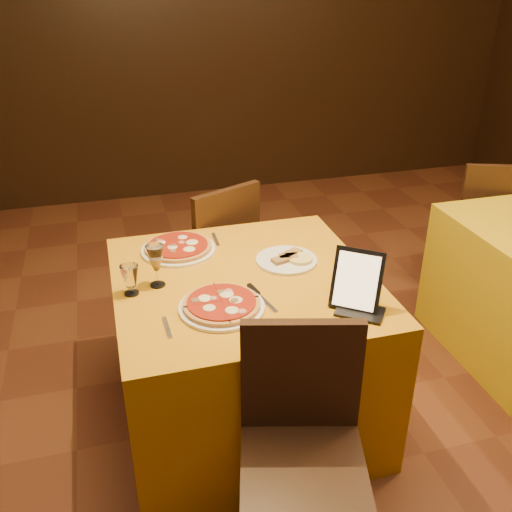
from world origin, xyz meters
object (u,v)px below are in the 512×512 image
object	(u,v)px
main_table	(244,349)
water_glass	(130,280)
chair_main_far	(208,254)
chair_side_far	(481,224)
pizza_far	(178,248)
tablet	(357,280)
pizza_near	(222,305)
chair_main_near	(303,466)
wine_glass	(156,265)

from	to	relation	value
main_table	water_glass	xyz separation A→B (m)	(-0.47, -0.00, 0.44)
chair_main_far	water_glass	world-z (taller)	chair_main_far
main_table	chair_side_far	bearing A→B (deg)	23.52
water_glass	main_table	bearing A→B (deg)	0.36
pizza_far	water_glass	xyz separation A→B (m)	(-0.24, -0.33, 0.05)
chair_side_far	tablet	world-z (taller)	tablet
main_table	tablet	world-z (taller)	tablet
pizza_near	tablet	bearing A→B (deg)	-13.75
chair_main_near	pizza_far	bearing A→B (deg)	116.79
pizza_far	pizza_near	bearing A→B (deg)	-80.83
main_table	pizza_far	bearing A→B (deg)	124.91
chair_main_far	pizza_far	xyz separation A→B (m)	(-0.23, -0.49, 0.31)
chair_main_near	chair_side_far	world-z (taller)	same
main_table	chair_main_far	xyz separation A→B (m)	(0.00, 0.82, 0.08)
chair_main_near	tablet	distance (m)	0.71
pizza_far	chair_main_far	bearing A→B (deg)	64.88
main_table	water_glass	world-z (taller)	water_glass
chair_main_far	pizza_near	distance (m)	1.09
chair_main_far	water_glass	bearing A→B (deg)	36.29
main_table	chair_side_far	size ratio (longest dim) A/B	1.21
chair_main_near	water_glass	xyz separation A→B (m)	(-0.47, 0.79, 0.36)
chair_main_far	pizza_near	xyz separation A→B (m)	(-0.14, -1.04, 0.31)
wine_glass	pizza_far	bearing A→B (deg)	65.92
water_glass	tablet	distance (m)	0.90
chair_main_near	tablet	world-z (taller)	tablet
chair_main_far	pizza_near	bearing A→B (deg)	58.21
pizza_far	tablet	world-z (taller)	tablet
main_table	chair_main_far	size ratio (longest dim) A/B	1.21
chair_main_far	pizza_far	world-z (taller)	chair_main_far
chair_side_far	chair_main_near	bearing A→B (deg)	61.76
water_glass	tablet	world-z (taller)	tablet
pizza_near	water_glass	distance (m)	0.39
pizza_near	water_glass	size ratio (longest dim) A/B	2.61
main_table	pizza_far	world-z (taller)	pizza_far
chair_main_near	chair_side_far	bearing A→B (deg)	56.43
main_table	water_glass	distance (m)	0.65
main_table	pizza_near	size ratio (longest dim) A/B	3.25
pizza_near	pizza_far	world-z (taller)	same
pizza_far	tablet	xyz separation A→B (m)	(0.60, -0.67, 0.10)
wine_glass	tablet	world-z (taller)	tablet
chair_main_near	pizza_far	xyz separation A→B (m)	(-0.23, 1.12, 0.31)
pizza_near	tablet	world-z (taller)	tablet
tablet	pizza_near	bearing A→B (deg)	-156.44
chair_main_near	pizza_near	xyz separation A→B (m)	(-0.14, 0.58, 0.31)
water_glass	chair_main_far	bearing A→B (deg)	60.20
wine_glass	water_glass	xyz separation A→B (m)	(-0.11, -0.04, -0.03)
main_table	wine_glass	xyz separation A→B (m)	(-0.36, 0.04, 0.47)
wine_glass	chair_main_near	bearing A→B (deg)	-66.29
chair_side_far	pizza_far	distance (m)	2.08
chair_main_near	chair_side_far	size ratio (longest dim) A/B	1.00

